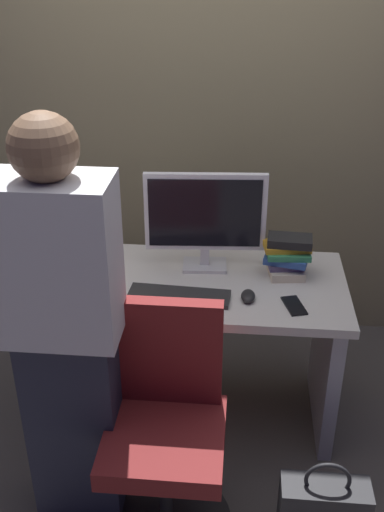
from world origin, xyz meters
name	(u,v)px	position (x,y,z in m)	size (l,w,h in m)	color
ground_plane	(193,408)	(0.00, 0.00, 0.00)	(9.00, 9.00, 0.00)	#4C4742
wall_back	(208,68)	(0.00, 0.87, 1.50)	(6.40, 0.10, 3.00)	#8C7F5B
desk	(193,324)	(0.00, 0.00, 0.51)	(1.36, 0.66, 0.74)	beige
office_chair	(166,435)	(-0.04, -0.63, 0.43)	(0.52, 0.52, 0.94)	black
person_at_desk	(66,336)	(-0.40, -0.60, 0.84)	(0.40, 0.24, 1.64)	#262838
monitor	(205,216)	(0.04, 0.13, 1.00)	(0.54, 0.15, 0.46)	silver
keyboard	(179,296)	(-0.05, -0.15, 0.75)	(0.43, 0.13, 0.02)	#262626
mouse	(248,296)	(0.24, -0.14, 0.76)	(0.06, 0.10, 0.03)	black
cup_near_keyboard	(80,277)	(-0.48, -0.10, 0.79)	(0.07, 0.07, 0.10)	silver
cup_by_monitor	(90,258)	(-0.48, 0.09, 0.78)	(0.07, 0.07, 0.09)	#D84C3F
book_stack	(287,255)	(0.41, 0.10, 0.83)	(0.22, 0.20, 0.19)	beige
cell_phone	(294,306)	(0.43, -0.17, 0.74)	(0.07, 0.14, 0.01)	black
handbag	(323,509)	(0.57, -0.67, 0.14)	(0.34, 0.14, 0.38)	#262628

